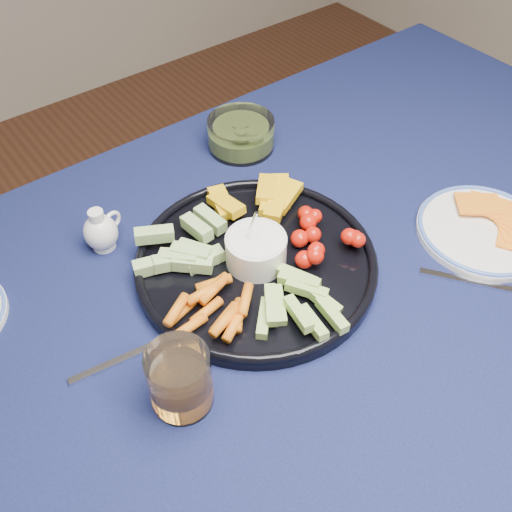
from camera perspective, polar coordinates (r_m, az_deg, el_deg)
dining_table at (r=0.98m, az=6.22°, el=-6.52°), size 1.67×1.07×0.75m
crudite_platter at (r=0.92m, az=-0.18°, el=-0.27°), size 0.39×0.39×0.13m
creamer_pitcher at (r=0.98m, az=-15.23°, el=2.39°), size 0.07×0.06×0.08m
pickle_bowl at (r=1.17m, az=-1.51°, el=11.99°), size 0.13×0.13×0.06m
cheese_plate at (r=1.06m, az=21.80°, el=2.54°), size 0.23×0.23×0.03m
juice_tumbler at (r=0.77m, az=-7.57°, el=-12.36°), size 0.08×0.08×0.10m
fork_left at (r=0.85m, az=-11.55°, el=-9.32°), size 0.18×0.04×0.00m
fork_right at (r=0.98m, az=22.41°, el=-2.76°), size 0.13×0.16×0.00m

